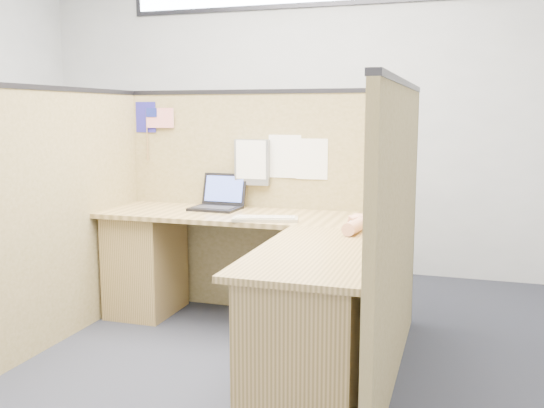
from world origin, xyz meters
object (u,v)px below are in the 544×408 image
(laptop, at_px, (219,200))
(keyboard, at_px, (265,219))
(mouse, at_px, (358,222))
(l_desk, at_px, (255,283))

(laptop, bearing_deg, keyboard, -35.59)
(laptop, height_order, mouse, laptop)
(l_desk, bearing_deg, laptop, 129.41)
(l_desk, distance_m, laptop, 0.81)
(laptop, bearing_deg, mouse, -16.60)
(laptop, xyz_separation_m, mouse, (1.01, -0.36, -0.03))
(mouse, bearing_deg, laptop, 160.60)
(laptop, xyz_separation_m, keyboard, (0.45, -0.36, -0.04))
(keyboard, bearing_deg, mouse, -13.87)
(l_desk, relative_size, laptop, 5.93)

